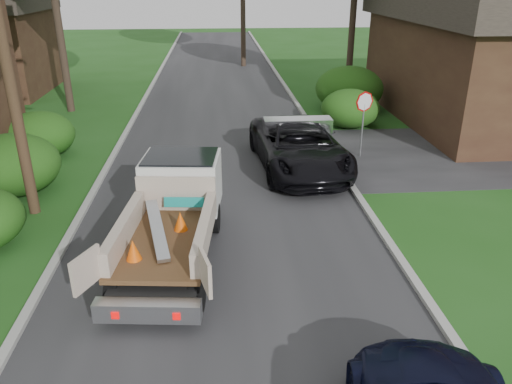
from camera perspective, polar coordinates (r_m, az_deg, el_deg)
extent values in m
plane|color=#1D4D16|center=(10.56, -2.88, -13.06)|extent=(120.00, 120.00, 0.00)
cube|color=#28282B|center=(19.53, -3.90, 4.65)|extent=(8.00, 90.00, 0.02)
cube|color=#9E9E99|center=(19.90, -15.82, 4.33)|extent=(0.20, 90.00, 0.12)
cube|color=#9E9E99|center=(19.97, 7.98, 5.07)|extent=(0.20, 90.00, 0.12)
cylinder|color=slate|center=(19.05, 12.02, 6.84)|extent=(0.06, 0.06, 2.00)
cylinder|color=#B20A0A|center=(18.77, 12.30, 10.05)|extent=(0.71, 0.32, 0.76)
cylinder|color=#382619|center=(14.56, -27.21, 15.97)|extent=(0.30, 0.30, 10.00)
cube|color=#392117|center=(26.38, 26.04, 12.37)|extent=(9.00, 12.00, 4.50)
ellipsoid|color=#144810|center=(17.13, -26.08, 2.81)|extent=(2.86, 2.86, 1.87)
ellipsoid|color=#144810|center=(20.38, -23.56, 6.03)|extent=(2.60, 2.60, 1.70)
ellipsoid|color=#144810|center=(22.96, 10.72, 9.37)|extent=(2.60, 2.60, 1.70)
ellipsoid|color=#144810|center=(25.91, 10.60, 11.54)|extent=(3.38, 3.38, 2.21)
cylinder|color=#2D2119|center=(26.59, -21.75, 18.06)|extent=(0.36, 0.36, 9.00)
cylinder|color=#2D2119|center=(29.58, 11.02, 19.12)|extent=(0.36, 0.36, 8.50)
cylinder|color=black|center=(13.52, -11.91, -2.88)|extent=(0.35, 0.82, 0.79)
cylinder|color=black|center=(13.24, -4.81, -3.01)|extent=(0.35, 0.82, 0.79)
cylinder|color=black|center=(10.73, -15.78, -10.83)|extent=(0.35, 0.82, 0.79)
cylinder|color=black|center=(10.37, -6.71, -11.29)|extent=(0.35, 0.82, 0.79)
cube|color=black|center=(11.91, -9.65, -5.70)|extent=(2.29, 5.28, 0.21)
cube|color=silver|center=(13.22, -8.45, 1.16)|extent=(2.10, 1.78, 1.37)
cube|color=black|center=(13.04, -8.58, 3.14)|extent=(1.95, 1.64, 0.49)
cube|color=#472D19|center=(11.22, -10.32, -5.73)|extent=(2.26, 3.36, 0.11)
cube|color=beige|center=(12.40, -9.11, -0.20)|extent=(1.94, 0.29, 0.88)
cube|color=beige|center=(11.28, -14.84, -4.21)|extent=(0.53, 3.01, 0.53)
cube|color=beige|center=(10.93, -5.89, -4.44)|extent=(0.53, 3.01, 0.53)
cube|color=silver|center=(9.87, -12.27, -13.11)|extent=(2.05, 0.52, 0.40)
cube|color=#B20505|center=(9.90, -15.80, -13.42)|extent=(0.14, 0.05, 0.14)
cube|color=#B20505|center=(9.64, -9.07, -13.86)|extent=(0.14, 0.05, 0.14)
cube|color=beige|center=(9.85, -18.82, -8.45)|extent=(0.41, 0.75, 0.71)
cube|color=beige|center=(9.34, -5.84, -9.05)|extent=(0.26, 0.79, 0.71)
cube|color=silver|center=(11.19, -11.24, -4.14)|extent=(0.73, 2.29, 0.41)
cone|color=#F2590A|center=(10.52, -13.85, -6.44)|extent=(0.35, 0.35, 0.44)
cone|color=#F2590A|center=(11.50, -8.63, -3.30)|extent=(0.35, 0.35, 0.44)
cube|color=#148C84|center=(12.21, -8.23, -1.15)|extent=(0.97, 0.19, 0.25)
imported|color=black|center=(17.53, 4.92, 5.28)|extent=(3.21, 6.22, 1.68)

